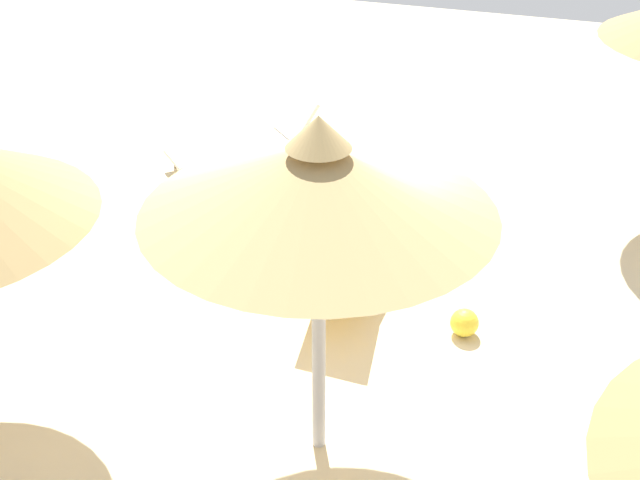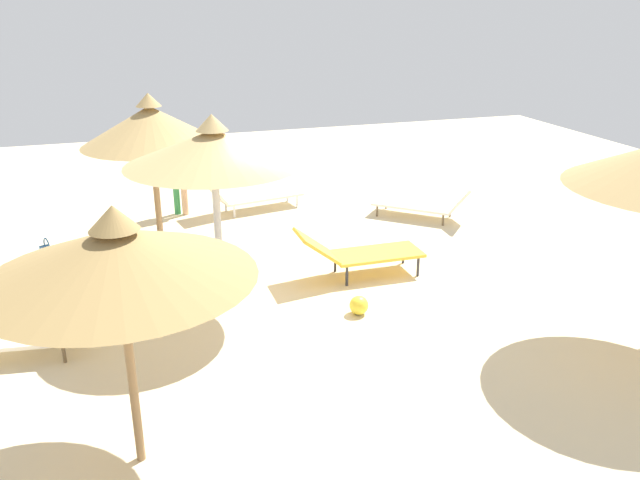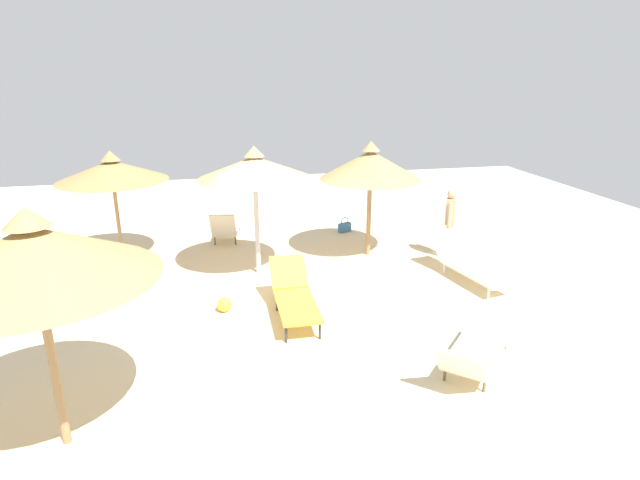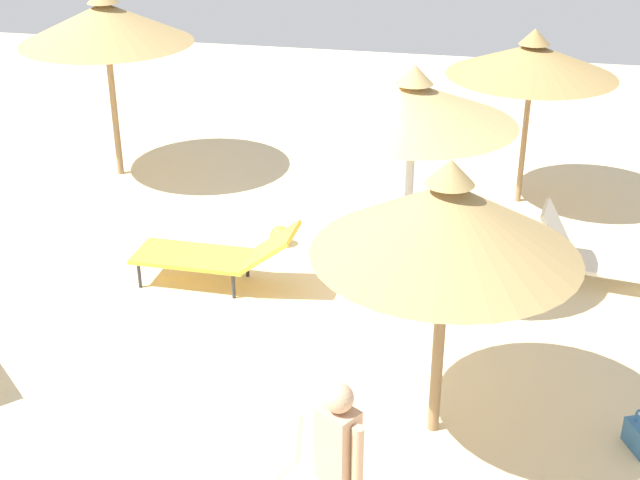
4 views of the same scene
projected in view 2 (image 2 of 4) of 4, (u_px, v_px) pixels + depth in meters
The scene contains 11 objects.
ground at pixel (306, 285), 10.18m from camera, with size 24.00×24.00×0.10m, color beige.
parasol_umbrella_far_right at pixel (117, 254), 5.55m from camera, with size 2.40×2.40×2.58m.
parasol_umbrella_near_left at pixel (213, 148), 8.54m from camera, with size 2.38×2.38×2.77m.
parasol_umbrella_front at pixel (150, 126), 10.81m from camera, with size 2.33×2.33×2.71m.
lounge_chair_back at pixel (358, 252), 10.24m from camera, with size 0.69×2.02×0.83m.
lounge_chair_edge at pixel (427, 203), 12.97m from camera, with size 1.85×1.93×0.78m.
lounge_chair_center at pixel (38, 328), 8.01m from camera, with size 0.87×1.89×0.92m.
lounge_chair_near_right at pixel (248, 195), 13.41m from camera, with size 0.95×2.21×0.83m.
person_standing_far_left at pixel (178, 170), 13.01m from camera, with size 0.33×0.41×1.64m.
handbag at pixel (48, 254), 10.91m from camera, with size 0.39×0.28×0.42m.
beach_ball at pixel (359, 305), 9.12m from camera, with size 0.27×0.27×0.27m, color yellow.
Camera 2 is at (8.89, -2.67, 4.21)m, focal length 36.56 mm.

